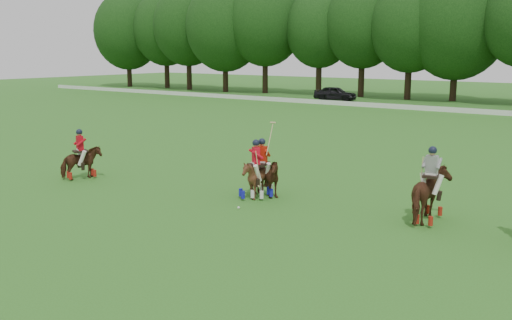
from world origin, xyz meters
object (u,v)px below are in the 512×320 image
Objects in this scene: polo_ball at (239,208)px; polo_red_c at (256,178)px; polo_red_b at (262,177)px; car_left at (335,93)px; polo_stripe_a at (430,195)px; polo_red_a at (81,162)px.

polo_red_c is at bearing 103.21° from polo_ball.
polo_red_b is 0.32m from polo_red_c.
polo_stripe_a is (23.52, -37.54, 0.11)m from car_left.
car_left is at bearing 114.64° from polo_red_b.
polo_stripe_a is (6.08, 0.88, 0.11)m from polo_red_c.
polo_stripe_a is at bearing 22.35° from polo_ball.
car_left is 44.30m from polo_stripe_a.
car_left is 41.91m from polo_red_b.
polo_red_a is 0.97× the size of polo_red_c.
polo_red_c is at bearing -171.80° from polo_stripe_a.
polo_red_b is 1.97m from polo_ball.
polo_stripe_a reaches higher than polo_red_a.
car_left is at bearing 114.42° from polo_red_c.
car_left is 2.15× the size of polo_red_a.
car_left reaches higher than polo_ball.
polo_red_a is at bearing -167.61° from polo_red_c.
polo_red_b is 1.25× the size of polo_red_c.
polo_red_b is at bearing -174.77° from polo_stripe_a.
polo_red_b is at bearing -164.72° from car_left.
car_left is 42.19m from polo_red_c.
polo_red_b is at bearing 99.92° from polo_ball.
car_left is at bearing 103.52° from polo_red_a.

